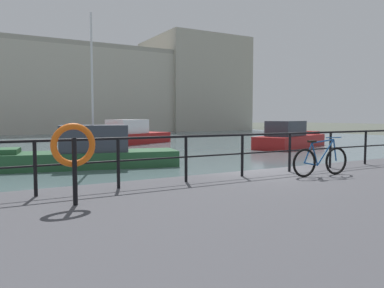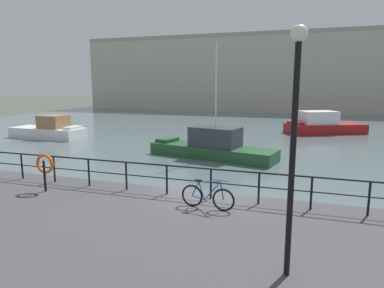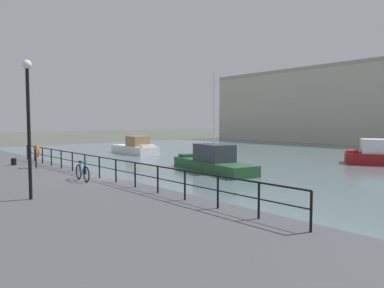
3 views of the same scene
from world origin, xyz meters
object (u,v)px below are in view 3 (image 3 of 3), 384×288
at_px(quay_lamp_post, 28,112).
at_px(moored_white_yacht, 135,148).
at_px(moored_green_narrowboat, 212,161).
at_px(mooring_bollard, 14,162).
at_px(parked_bicycle, 82,172).
at_px(life_ring_stand, 37,152).

bearing_deg(quay_lamp_post, moored_white_yacht, 139.87).
xyz_separation_m(moored_green_narrowboat, mooring_bollard, (-5.69, -12.45, 0.43)).
xyz_separation_m(parked_bicycle, life_ring_stand, (-6.13, -0.09, 0.59)).
bearing_deg(life_ring_stand, mooring_bollard, -165.43).
height_order(moored_green_narrowboat, life_ring_stand, moored_green_narrowboat).
bearing_deg(parked_bicycle, moored_green_narrowboat, 109.02).
bearing_deg(mooring_bollard, parked_bicycle, 4.88).
relative_size(mooring_bollard, life_ring_stand, 0.31).
bearing_deg(moored_white_yacht, mooring_bollard, -53.96).
bearing_deg(moored_white_yacht, parked_bicycle, -36.01).
height_order(moored_white_yacht, parked_bicycle, moored_white_yacht).
height_order(mooring_bollard, quay_lamp_post, quay_lamp_post).
bearing_deg(life_ring_stand, quay_lamp_post, -19.16).
distance_m(parked_bicycle, life_ring_stand, 6.15).
bearing_deg(moored_green_narrowboat, parked_bicycle, 116.52).
xyz_separation_m(parked_bicycle, quay_lamp_post, (2.57, -3.11, 2.75)).
relative_size(moored_green_narrowboat, life_ring_stand, 6.38).
bearing_deg(moored_green_narrowboat, mooring_bollard, 77.97).
relative_size(moored_green_narrowboat, quay_lamp_post, 1.80).
xyz_separation_m(moored_white_yacht, mooring_bollard, (10.64, -16.01, 0.47)).
bearing_deg(moored_white_yacht, moored_green_narrowboat, -9.88).
bearing_deg(moored_green_narrowboat, life_ring_stand, 87.32).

